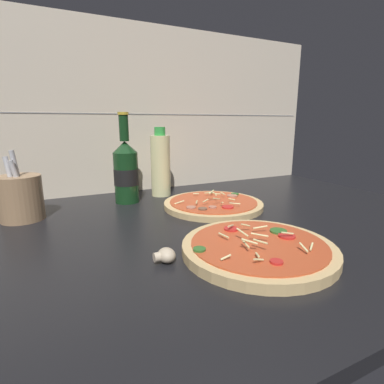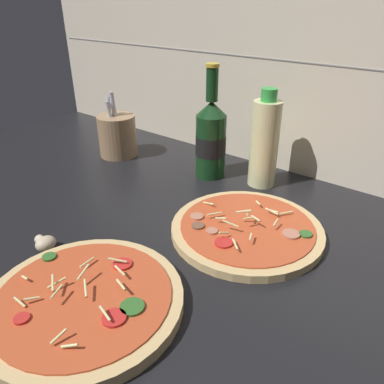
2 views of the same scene
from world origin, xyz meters
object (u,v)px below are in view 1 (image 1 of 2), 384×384
(pizza_near, at_px, (258,248))
(utensil_crock, at_px, (20,197))
(pizza_far, at_px, (213,204))
(beer_bottle, at_px, (126,171))
(mushroom_left, at_px, (165,255))
(oil_bottle, at_px, (161,165))

(pizza_near, bearing_deg, utensil_crock, 133.85)
(pizza_far, relative_size, beer_bottle, 1.06)
(pizza_near, bearing_deg, mushroom_left, 165.68)
(pizza_near, height_order, beer_bottle, beer_bottle)
(pizza_far, relative_size, mushroom_left, 7.35)
(utensil_crock, bearing_deg, pizza_near, -46.15)
(mushroom_left, distance_m, utensil_crock, 0.46)
(beer_bottle, relative_size, utensil_crock, 1.53)
(oil_bottle, relative_size, mushroom_left, 5.81)
(pizza_near, xyz_separation_m, utensil_crock, (-0.42, 0.44, 0.05))
(pizza_near, bearing_deg, beer_bottle, 104.86)
(mushroom_left, bearing_deg, pizza_far, 46.67)
(oil_bottle, height_order, utensil_crock, oil_bottle)
(pizza_far, height_order, oil_bottle, oil_bottle)
(pizza_near, xyz_separation_m, beer_bottle, (-0.13, 0.49, 0.09))
(beer_bottle, xyz_separation_m, mushroom_left, (-0.04, -0.45, -0.09))
(oil_bottle, relative_size, utensil_crock, 1.28)
(beer_bottle, height_order, utensil_crock, beer_bottle)
(beer_bottle, distance_m, mushroom_left, 0.46)
(mushroom_left, relative_size, utensil_crock, 0.22)
(oil_bottle, bearing_deg, beer_bottle, -163.78)
(beer_bottle, bearing_deg, oil_bottle, 16.22)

